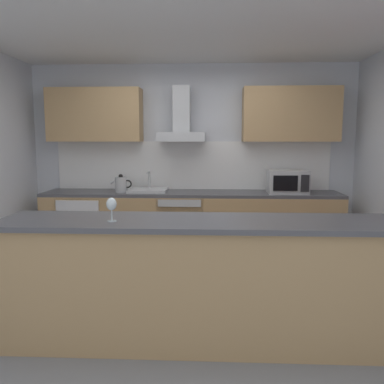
% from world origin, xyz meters
% --- Properties ---
extents(ground, '(5.41, 4.69, 0.02)m').
position_xyz_m(ground, '(0.00, 0.00, -0.01)').
color(ground, gray).
extents(ceiling, '(5.41, 4.69, 0.02)m').
position_xyz_m(ceiling, '(0.00, 0.00, 2.61)').
color(ceiling, white).
extents(wall_back, '(5.41, 0.12, 2.60)m').
position_xyz_m(wall_back, '(0.00, 1.90, 1.30)').
color(wall_back, silver).
rests_on(wall_back, ground).
extents(backsplash_tile, '(3.75, 0.02, 0.66)m').
position_xyz_m(backsplash_tile, '(0.00, 1.83, 1.23)').
color(backsplash_tile, white).
extents(counter_back, '(3.88, 0.60, 0.90)m').
position_xyz_m(counter_back, '(0.00, 1.52, 0.45)').
color(counter_back, tan).
rests_on(counter_back, ground).
extents(counter_island, '(3.13, 0.64, 0.99)m').
position_xyz_m(counter_island, '(0.21, -0.69, 0.50)').
color(counter_island, tan).
rests_on(counter_island, ground).
extents(upper_cabinets, '(3.83, 0.32, 0.70)m').
position_xyz_m(upper_cabinets, '(-0.00, 1.67, 1.91)').
color(upper_cabinets, tan).
extents(oven, '(0.60, 0.62, 0.80)m').
position_xyz_m(oven, '(-0.13, 1.50, 0.46)').
color(oven, slate).
rests_on(oven, ground).
extents(refrigerator, '(0.58, 0.60, 0.85)m').
position_xyz_m(refrigerator, '(-1.43, 1.49, 0.43)').
color(refrigerator, white).
rests_on(refrigerator, ground).
extents(microwave, '(0.50, 0.38, 0.30)m').
position_xyz_m(microwave, '(1.24, 1.47, 1.05)').
color(microwave, '#B7BABC').
rests_on(microwave, counter_back).
extents(sink, '(0.50, 0.40, 0.26)m').
position_xyz_m(sink, '(-0.57, 1.51, 0.93)').
color(sink, silver).
rests_on(sink, counter_back).
extents(kettle, '(0.29, 0.15, 0.24)m').
position_xyz_m(kettle, '(-0.92, 1.46, 1.01)').
color(kettle, '#B7BABC').
rests_on(kettle, counter_back).
extents(range_hood, '(0.62, 0.45, 0.72)m').
position_xyz_m(range_hood, '(-0.13, 1.63, 1.79)').
color(range_hood, '#B7BABC').
extents(wine_glass, '(0.08, 0.08, 0.18)m').
position_xyz_m(wine_glass, '(-0.47, -0.78, 1.11)').
color(wine_glass, silver).
rests_on(wine_glass, counter_island).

